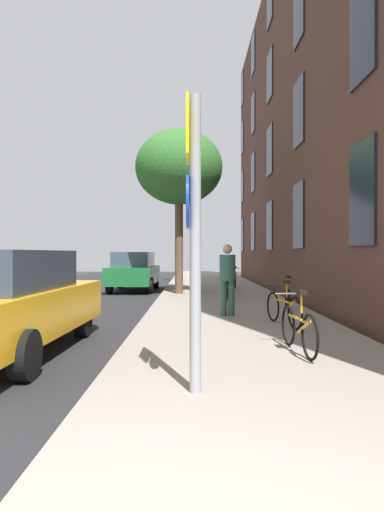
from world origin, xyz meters
TOP-DOWN VIEW (x-y plane):
  - ground_plane at (-2.40, 15.00)m, footprint 41.80×41.80m
  - road_asphalt at (-4.50, 15.00)m, footprint 7.00×38.00m
  - sidewalk at (1.10, 15.00)m, footprint 4.20×38.00m
  - building_facade at (3.69, 14.50)m, footprint 0.56×27.00m
  - sign_post at (0.14, 3.16)m, footprint 0.16×0.60m
  - traffic_light at (-0.54, 22.19)m, footprint 0.43×0.24m
  - tree_near at (-0.35, 14.42)m, footprint 3.17×3.17m
  - bicycle_0 at (1.70, 4.99)m, footprint 0.42×1.62m
  - bicycle_1 at (1.99, 7.39)m, footprint 0.52×1.69m
  - bicycle_2 at (2.59, 9.79)m, footprint 0.44×1.61m
  - bicycle_3 at (1.27, 12.19)m, footprint 0.52×1.58m
  - bicycle_4 at (1.47, 14.59)m, footprint 0.42×1.75m
  - bicycle_5 at (1.96, 16.99)m, footprint 0.42×1.61m
  - pedestrian_0 at (0.96, 8.79)m, footprint 0.53×0.53m
  - pedestrian_1 at (0.24, 15.79)m, footprint 0.43×0.43m
  - car_0 at (-2.73, 5.28)m, footprint 1.97×4.50m
  - car_1 at (-2.29, 16.74)m, footprint 1.84×4.19m

SIDE VIEW (x-z plane):
  - ground_plane at x=-2.40m, z-range 0.00..0.00m
  - road_asphalt at x=-4.50m, z-range 0.00..0.01m
  - sidewalk at x=1.10m, z-range 0.00..0.12m
  - bicycle_2 at x=2.59m, z-range 0.02..0.91m
  - bicycle_5 at x=1.96m, z-range 0.02..0.94m
  - bicycle_3 at x=1.27m, z-range 0.02..0.94m
  - bicycle_1 at x=1.99m, z-range 0.02..0.94m
  - bicycle_0 at x=1.70m, z-range 0.02..0.95m
  - bicycle_4 at x=1.47m, z-range 0.02..0.96m
  - car_1 at x=-2.29m, z-range 0.03..1.65m
  - car_0 at x=-2.73m, z-range 0.03..1.65m
  - pedestrian_0 at x=0.96m, z-range 0.24..1.91m
  - pedestrian_1 at x=0.24m, z-range 0.25..2.07m
  - sign_post at x=0.14m, z-range 0.38..3.51m
  - traffic_light at x=-0.54m, z-range 0.81..4.58m
  - tree_near at x=-0.35m, z-range 1.71..7.64m
  - building_facade at x=3.69m, z-range 0.01..13.71m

